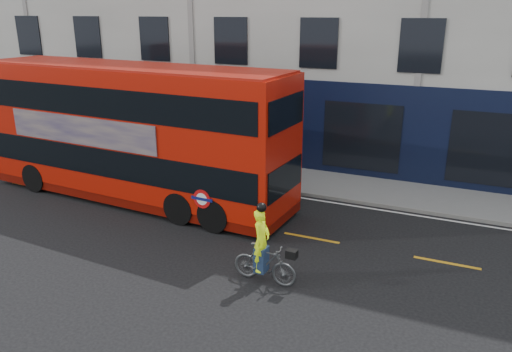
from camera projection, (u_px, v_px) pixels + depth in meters
The scene contains 7 objects.
ground at pixel (79, 214), 17.40m from camera, with size 120.00×120.00×0.00m, color black.
pavement at pixel (180, 163), 23.01m from camera, with size 60.00×3.00×0.12m, color gray.
kerb at pixel (161, 172), 21.71m from camera, with size 60.00×0.12×0.13m, color slate.
road_edge_line at pixel (157, 176), 21.47m from camera, with size 58.00×0.10×0.01m, color silver.
lane_dashes at pixel (108, 200), 18.69m from camera, with size 58.00×0.12×0.01m, color orange, non-canonical shape.
bus at pixel (133, 132), 18.15m from camera, with size 12.44×3.51×4.96m.
cyclist at pixel (264, 256), 12.86m from camera, with size 1.79×0.62×2.21m.
Camera 1 is at (12.20, -12.16, 6.77)m, focal length 35.00 mm.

